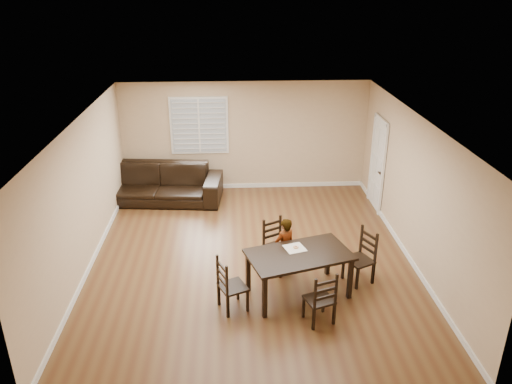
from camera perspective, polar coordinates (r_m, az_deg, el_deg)
ground at (r=9.63m, az=-0.54°, el=-7.52°), size 7.00×7.00×0.00m
room at (r=9.01m, az=-0.40°, el=2.99°), size 6.04×7.04×2.72m
dining_table at (r=8.29m, az=4.96°, el=-7.54°), size 1.87×1.39×0.78m
chair_near at (r=9.25m, az=2.04°, el=-5.91°), size 0.55×0.54×0.93m
chair_far at (r=7.80m, az=7.65°, el=-12.39°), size 0.51×0.49×0.91m
chair_left at (r=8.04m, az=-3.42°, el=-10.84°), size 0.53×0.55×0.94m
chair_right at (r=8.98m, az=12.27°, el=-7.30°), size 0.56×0.58×0.98m
child at (r=8.83m, az=3.28°, el=-6.39°), size 0.49×0.45×1.13m
napkin at (r=8.39m, az=4.44°, el=-6.41°), size 0.40×0.40×0.00m
donut at (r=8.39m, az=4.58°, el=-6.27°), size 0.09×0.09×0.03m
sofa at (r=12.07m, az=-11.09°, el=0.96°), size 3.07×1.44×0.87m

